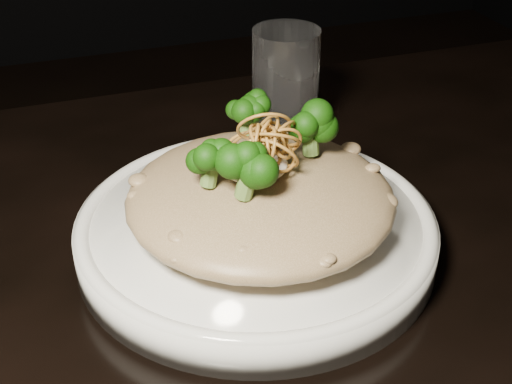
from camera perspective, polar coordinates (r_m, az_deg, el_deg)
table at (r=0.60m, az=-0.04°, el=-14.29°), size 1.10×0.80×0.75m
plate at (r=0.58m, az=-0.00°, el=-3.34°), size 0.29×0.29×0.03m
risotto at (r=0.56m, az=0.35°, el=-0.43°), size 0.21×0.21×0.05m
broccoli at (r=0.54m, az=-0.26°, el=4.30°), size 0.13×0.13×0.05m
cheese at (r=0.54m, az=-0.23°, el=2.24°), size 0.05×0.05×0.01m
shallots at (r=0.53m, az=0.79°, el=4.85°), size 0.06×0.06×0.04m
drinking_glass at (r=0.73m, az=2.36°, el=8.42°), size 0.09×0.09×0.12m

